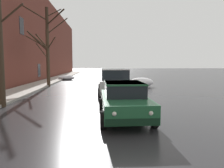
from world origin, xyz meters
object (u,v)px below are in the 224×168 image
Objects in this scene: sedan_green_approaching_near_lane at (124,99)px; suv_white_parked_kerbside_close at (114,81)px; bare_tree_mid_block at (47,55)px; sedan_darkblue_parked_far_down_block at (111,74)px; sedan_maroon_queued_behind_truck at (109,73)px; bare_tree_far_down_block at (48,43)px; sedan_black_parked_kerbside_mid at (113,77)px.

suv_white_parked_kerbside_close is (0.02, 5.77, 0.24)m from sedan_green_approaching_near_lane.
sedan_darkblue_parked_far_down_block is at bearing 47.90° from bare_tree_mid_block.
suv_white_parked_kerbside_close reaches higher than sedan_maroon_queued_behind_truck.
suv_white_parked_kerbside_close is (5.78, -6.30, -3.07)m from bare_tree_far_down_block.
bare_tree_mid_block is 1.24× the size of sedan_maroon_queued_behind_truck.
suv_white_parked_kerbside_close is at bearing -92.63° from sedan_black_parked_kerbside_mid.
sedan_green_approaching_near_lane is at bearing -91.61° from sedan_darkblue_parked_far_down_block.
sedan_darkblue_parked_far_down_block is 6.02m from sedan_maroon_queued_behind_truck.
sedan_black_parked_kerbside_mid is (6.13, 1.25, -3.30)m from bare_tree_far_down_block.
sedan_darkblue_parked_far_down_block is at bearing 88.27° from sedan_black_parked_kerbside_mid.
sedan_maroon_queued_behind_truck is (0.48, 19.41, -0.24)m from suv_white_parked_kerbside_close.
bare_tree_far_down_block is 14.90m from sedan_maroon_queued_behind_truck.
sedan_darkblue_parked_far_down_block is at bearing 48.37° from bare_tree_far_down_block.
bare_tree_mid_block is 1.19× the size of suv_white_parked_kerbside_close.
bare_tree_far_down_block is at bearing 132.56° from suv_white_parked_kerbside_close.
sedan_darkblue_parked_far_down_block is at bearing 88.39° from sedan_green_approaching_near_lane.
sedan_black_parked_kerbside_mid is at bearing 11.55° from bare_tree_far_down_block.
bare_tree_far_down_block is (0.12, 0.02, 1.10)m from bare_tree_mid_block.
sedan_green_approaching_near_lane is 0.91× the size of sedan_black_parked_kerbside_mid.
suv_white_parked_kerbside_close is (5.90, -6.28, -1.97)m from bare_tree_mid_block.
sedan_green_approaching_near_lane is (5.89, -12.05, -2.20)m from bare_tree_mid_block.
sedan_maroon_queued_behind_truck is at bearing 90.40° from sedan_darkblue_parked_far_down_block.
sedan_black_parked_kerbside_mid is (6.25, 1.27, -2.20)m from bare_tree_mid_block.
bare_tree_far_down_block reaches higher than sedan_black_parked_kerbside_mid.
sedan_darkblue_parked_far_down_block is 1.05× the size of sedan_maroon_queued_behind_truck.
sedan_green_approaching_near_lane is 5.77m from suv_white_parked_kerbside_close.
bare_tree_mid_block is at bearing -115.93° from sedan_maroon_queued_behind_truck.
sedan_maroon_queued_behind_truck is at bearing 88.87° from sedan_green_approaching_near_lane.
sedan_black_parked_kerbside_mid and sedan_maroon_queued_behind_truck have the same top height.
sedan_green_approaching_near_lane and sedan_black_parked_kerbside_mid have the same top height.
sedan_black_parked_kerbside_mid is 1.04× the size of sedan_maroon_queued_behind_truck.
sedan_black_parked_kerbside_mid is at bearing 87.37° from suv_white_parked_kerbside_close.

